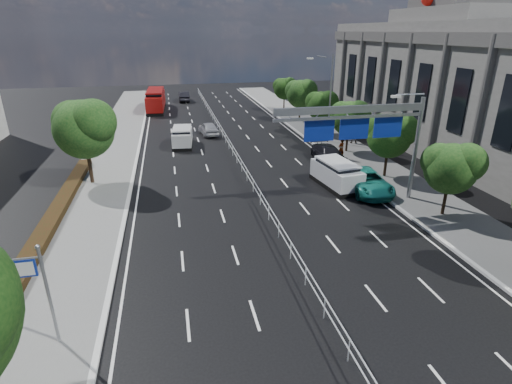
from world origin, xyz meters
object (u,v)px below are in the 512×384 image
object	(u,v)px
overhead_gantry	(366,124)
near_car_dark	(184,96)
toilet_sign	(31,280)
pedestrian_a	(341,149)
near_car_silver	(208,128)
parked_car_dark	(329,154)
red_bus	(156,100)
silver_minivan	(336,174)
parked_car_teal	(367,181)
pedestrian_b	(353,134)
white_minivan	(182,137)

from	to	relation	value
overhead_gantry	near_car_dark	size ratio (longest dim) A/B	2.10
toilet_sign	pedestrian_a	distance (m)	28.54
toilet_sign	pedestrian_a	bearing A→B (deg)	43.81
near_car_silver	parked_car_dark	distance (m)	15.95
toilet_sign	red_bus	bearing A→B (deg)	85.97
toilet_sign	overhead_gantry	world-z (taller)	overhead_gantry
red_bus	pedestrian_a	world-z (taller)	red_bus
near_car_silver	silver_minivan	bearing A→B (deg)	105.81
parked_car_teal	silver_minivan	bearing A→B (deg)	145.29
pedestrian_a	pedestrian_b	distance (m)	6.08
near_car_dark	toilet_sign	bearing A→B (deg)	82.22
toilet_sign	white_minivan	xyz separation A→B (m)	(6.43, 27.80, -1.99)
white_minivan	pedestrian_a	world-z (taller)	pedestrian_a
toilet_sign	parked_car_teal	world-z (taller)	toilet_sign
white_minivan	near_car_silver	xyz separation A→B (m)	(3.14, 4.26, -0.22)
parked_car_teal	parked_car_dark	bearing A→B (deg)	94.27
pedestrian_a	white_minivan	bearing A→B (deg)	-53.32
parked_car_dark	pedestrian_a	world-z (taller)	pedestrian_a
toilet_sign	parked_car_dark	xyz separation A→B (m)	(19.25, 19.39, -2.22)
near_car_silver	parked_car_dark	xyz separation A→B (m)	(9.69, -12.67, -0.01)
overhead_gantry	silver_minivan	world-z (taller)	overhead_gantry
toilet_sign	pedestrian_b	distance (m)	34.52
white_minivan	toilet_sign	bearing A→B (deg)	-97.58
pedestrian_a	near_car_silver	bearing A→B (deg)	-71.85
toilet_sign	pedestrian_b	bearing A→B (deg)	45.74
overhead_gantry	pedestrian_a	distance (m)	11.05
parked_car_teal	white_minivan	bearing A→B (deg)	133.34
parked_car_teal	pedestrian_b	world-z (taller)	pedestrian_b
red_bus	parked_car_dark	xyz separation A→B (m)	(15.80, -29.68, -0.85)
toilet_sign	white_minivan	distance (m)	28.60
near_car_dark	parked_car_teal	xyz separation A→B (m)	(11.31, -44.47, -0.01)
parked_car_teal	parked_car_dark	world-z (taller)	parked_car_teal
near_car_silver	near_car_dark	distance (m)	24.47
white_minivan	red_bus	size ratio (longest dim) A/B	0.45
pedestrian_a	red_bus	bearing A→B (deg)	-83.31
toilet_sign	parked_car_teal	xyz separation A→B (m)	(19.25, 12.00, -2.15)
near_car_dark	silver_minivan	size ratio (longest dim) A/B	0.95
parked_car_teal	pedestrian_b	bearing A→B (deg)	73.52
toilet_sign	parked_car_teal	bearing A→B (deg)	31.93
near_car_silver	silver_minivan	distance (m)	20.21
white_minivan	near_car_silver	bearing A→B (deg)	59.06
silver_minivan	parked_car_teal	world-z (taller)	silver_minivan
parked_car_dark	pedestrian_a	xyz separation A→B (m)	(1.30, 0.32, 0.35)
pedestrian_a	parked_car_teal	bearing A→B (deg)	56.91
near_car_dark	pedestrian_a	xyz separation A→B (m)	(12.61, -36.76, 0.27)
near_car_dark	parked_car_teal	size ratio (longest dim) A/B	0.85
white_minivan	near_car_silver	size ratio (longest dim) A/B	1.08
pedestrian_a	parked_car_dark	bearing A→B (deg)	-9.65
overhead_gantry	silver_minivan	bearing A→B (deg)	94.03
parked_car_dark	pedestrian_b	bearing A→B (deg)	45.22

